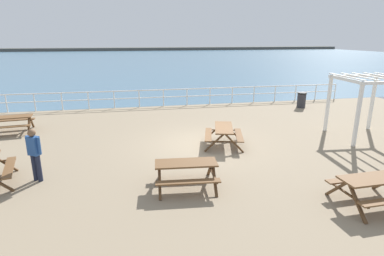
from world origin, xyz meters
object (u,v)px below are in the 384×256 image
at_px(picnic_table_near_right, 11,121).
at_px(litter_bin, 301,100).
at_px(picnic_table_far_right, 224,132).
at_px(picnic_table_far_left, 374,184).
at_px(picnic_table_seaward, 186,168).
at_px(lattice_pergola, 368,92).
at_px(visitor, 34,152).

height_order(picnic_table_near_right, litter_bin, litter_bin).
bearing_deg(picnic_table_far_right, picnic_table_far_left, -140.04).
height_order(picnic_table_far_right, picnic_table_seaward, same).
bearing_deg(lattice_pergola, picnic_table_seaward, -154.85).
bearing_deg(picnic_table_seaward, litter_bin, 50.52).
xyz_separation_m(picnic_table_far_right, litter_bin, (6.85, 5.91, -0.10)).
distance_m(picnic_table_far_right, lattice_pergola, 6.51).
relative_size(lattice_pergola, litter_bin, 2.87).
height_order(picnic_table_seaward, lattice_pergola, lattice_pergola).
relative_size(picnic_table_far_left, picnic_table_far_right, 0.87).
bearing_deg(picnic_table_far_left, lattice_pergola, 51.18).
bearing_deg(picnic_table_near_right, picnic_table_seaward, -51.70).
distance_m(picnic_table_far_right, visitor, 6.88).
distance_m(picnic_table_far_right, picnic_table_seaward, 3.95).
distance_m(picnic_table_far_left, picnic_table_far_right, 5.83).
relative_size(picnic_table_near_right, visitor, 1.19).
relative_size(visitor, litter_bin, 1.75).
bearing_deg(lattice_pergola, picnic_table_far_right, -176.50).
bearing_deg(picnic_table_near_right, picnic_table_far_left, -44.39).
bearing_deg(picnic_table_near_right, picnic_table_far_right, -28.40).
xyz_separation_m(picnic_table_near_right, visitor, (2.53, -5.61, 0.36)).
relative_size(visitor, lattice_pergola, 0.61).
relative_size(picnic_table_far_left, litter_bin, 1.95).
height_order(picnic_table_far_left, picnic_table_seaward, same).
bearing_deg(picnic_table_seaward, visitor, 168.59).
distance_m(picnic_table_far_left, litter_bin, 12.03).
relative_size(picnic_table_far_left, lattice_pergola, 0.68).
bearing_deg(litter_bin, visitor, -149.36).
height_order(picnic_table_far_left, litter_bin, litter_bin).
bearing_deg(picnic_table_far_left, picnic_table_far_right, 113.08).
bearing_deg(picnic_table_far_left, litter_bin, 66.67).
distance_m(picnic_table_seaward, lattice_pergola, 9.19).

